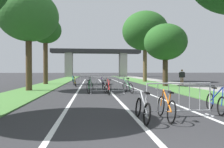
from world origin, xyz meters
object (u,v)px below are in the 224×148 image
at_px(bicycle_teal_8, 74,82).
at_px(pedestrian_in_red_jacket, 182,76).
at_px(tree_left_cypress_far, 29,17).
at_px(tree_right_maple_mid, 145,31).
at_px(bicycle_green_11, 128,87).
at_px(crowd_barrier_third, 92,80).
at_px(tree_left_pine_far, 45,31).
at_px(crowd_barrier_nearest, 179,100).
at_px(bicycle_silver_0, 142,109).
at_px(bicycle_white_4, 103,82).
at_px(bicycle_purple_7, 103,82).
at_px(bicycle_silver_10, 105,87).
at_px(bicycle_black_6, 89,83).
at_px(bicycle_red_3, 108,88).
at_px(bicycle_yellow_2, 75,83).
at_px(bicycle_blue_5, 215,102).
at_px(bicycle_orange_9, 166,107).
at_px(tree_right_pine_near, 165,42).
at_px(crowd_barrier_second, 107,85).
at_px(bicycle_green_1, 90,87).

height_order(bicycle_teal_8, pedestrian_in_red_jacket, pedestrian_in_red_jacket).
distance_m(tree_left_cypress_far, tree_right_maple_mid, 15.62).
height_order(bicycle_green_11, pedestrian_in_red_jacket, pedestrian_in_red_jacket).
relative_size(tree_right_maple_mid, crowd_barrier_third, 4.23).
distance_m(tree_left_pine_far, crowd_barrier_nearest, 18.38).
relative_size(bicycle_silver_0, bicycle_white_4, 0.96).
bearing_deg(bicycle_purple_7, bicycle_green_11, 112.72).
bearing_deg(tree_left_pine_far, bicycle_teal_8, -37.99).
bearing_deg(tree_right_maple_mid, tree_left_cypress_far, -135.98).
bearing_deg(tree_left_pine_far, crowd_barrier_third, -30.79).
bearing_deg(bicycle_silver_10, bicycle_black_6, 90.90).
distance_m(bicycle_red_3, bicycle_black_6, 6.61).
xyz_separation_m(tree_left_pine_far, bicycle_silver_0, (6.12, -16.51, -5.22)).
height_order(tree_right_maple_mid, bicycle_red_3, tree_right_maple_mid).
relative_size(bicycle_purple_7, bicycle_teal_8, 1.02).
bearing_deg(bicycle_yellow_2, crowd_barrier_third, -165.16).
bearing_deg(tree_left_cypress_far, bicycle_green_11, -15.84).
bearing_deg(bicycle_black_6, bicycle_yellow_2, -170.02).
height_order(bicycle_black_6, bicycle_teal_8, bicycle_teal_8).
bearing_deg(bicycle_silver_10, bicycle_yellow_2, 103.03).
distance_m(bicycle_black_6, bicycle_teal_8, 1.67).
distance_m(bicycle_silver_10, pedestrian_in_red_jacket, 10.10).
bearing_deg(bicycle_blue_5, bicycle_orange_9, 32.69).
height_order(tree_right_pine_near, bicycle_purple_7, tree_right_pine_near).
bearing_deg(bicycle_silver_0, tree_right_maple_mid, 75.62).
height_order(bicycle_teal_8, bicycle_green_11, bicycle_green_11).
bearing_deg(crowd_barrier_second, bicycle_blue_5, -63.05).
relative_size(tree_right_maple_mid, bicycle_purple_7, 5.16).
distance_m(tree_right_pine_near, tree_right_maple_mid, 8.23).
bearing_deg(pedestrian_in_red_jacket, bicycle_orange_9, 79.11).
relative_size(crowd_barrier_third, bicycle_red_3, 1.30).
height_order(bicycle_green_1, pedestrian_in_red_jacket, pedestrian_in_red_jacket).
xyz_separation_m(tree_right_maple_mid, pedestrian_in_red_jacket, (1.98, -6.43, -5.51)).
xyz_separation_m(tree_left_cypress_far, bicycle_orange_9, (6.47, -9.25, -4.84)).
relative_size(bicycle_yellow_2, bicycle_white_4, 0.99).
bearing_deg(bicycle_green_1, bicycle_yellow_2, 117.36).
height_order(tree_left_cypress_far, tree_right_maple_mid, tree_right_maple_mid).
bearing_deg(tree_right_maple_mid, crowd_barrier_second, -114.08).
relative_size(bicycle_yellow_2, pedestrian_in_red_jacket, 1.08).
distance_m(bicycle_red_3, bicycle_purple_7, 6.44).
bearing_deg(bicycle_silver_0, bicycle_yellow_2, 102.91).
xyz_separation_m(bicycle_red_3, bicycle_silver_10, (-0.09, 0.81, -0.01)).
height_order(bicycle_silver_0, bicycle_red_3, bicycle_red_3).
xyz_separation_m(bicycle_white_4, bicycle_blue_5, (3.05, -13.21, 0.01)).
height_order(crowd_barrier_third, bicycle_black_6, crowd_barrier_third).
xyz_separation_m(bicycle_green_1, bicycle_black_6, (-0.07, 5.59, -0.02)).
distance_m(bicycle_silver_0, bicycle_teal_8, 14.39).
distance_m(bicycle_silver_0, bicycle_orange_9, 0.72).
height_order(crowd_barrier_nearest, pedestrian_in_red_jacket, pedestrian_in_red_jacket).
height_order(bicycle_blue_5, bicycle_silver_10, bicycle_silver_10).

